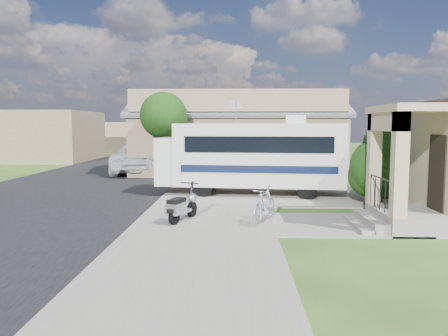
{
  "coord_description": "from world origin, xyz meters",
  "views": [
    {
      "loc": [
        -0.04,
        -13.4,
        2.84
      ],
      "look_at": [
        -0.5,
        2.5,
        1.3
      ],
      "focal_mm": 35.0,
      "sensor_mm": 36.0,
      "label": 1
    }
  ],
  "objects_px": {
    "scooter": "(181,207)",
    "motorhome": "(252,155)",
    "van": "(152,151)",
    "shrub": "(382,165)",
    "bicycle": "(265,206)",
    "garden_hose": "(362,216)",
    "pickup_truck": "(136,159)"
  },
  "relations": [
    {
      "from": "shrub",
      "to": "scooter",
      "type": "height_order",
      "value": "shrub"
    },
    {
      "from": "shrub",
      "to": "bicycle",
      "type": "height_order",
      "value": "shrub"
    },
    {
      "from": "shrub",
      "to": "van",
      "type": "xyz_separation_m",
      "value": [
        -11.52,
        17.58,
        -0.53
      ]
    },
    {
      "from": "van",
      "to": "motorhome",
      "type": "bearing_deg",
      "value": -74.63
    },
    {
      "from": "bicycle",
      "to": "garden_hose",
      "type": "bearing_deg",
      "value": 35.52
    },
    {
      "from": "scooter",
      "to": "van",
      "type": "distance_m",
      "value": 21.01
    },
    {
      "from": "scooter",
      "to": "motorhome",
      "type": "bearing_deg",
      "value": 86.9
    },
    {
      "from": "pickup_truck",
      "to": "van",
      "type": "distance_m",
      "value": 6.8
    },
    {
      "from": "scooter",
      "to": "bicycle",
      "type": "xyz_separation_m",
      "value": [
        2.42,
        0.02,
        0.02
      ]
    },
    {
      "from": "scooter",
      "to": "garden_hose",
      "type": "height_order",
      "value": "scooter"
    },
    {
      "from": "garden_hose",
      "to": "pickup_truck",
      "type": "bearing_deg",
      "value": 127.34
    },
    {
      "from": "bicycle",
      "to": "garden_hose",
      "type": "height_order",
      "value": "bicycle"
    },
    {
      "from": "shrub",
      "to": "van",
      "type": "relative_size",
      "value": 0.44
    },
    {
      "from": "motorhome",
      "to": "pickup_truck",
      "type": "height_order",
      "value": "motorhome"
    },
    {
      "from": "motorhome",
      "to": "van",
      "type": "height_order",
      "value": "motorhome"
    },
    {
      "from": "motorhome",
      "to": "pickup_truck",
      "type": "bearing_deg",
      "value": 135.1
    },
    {
      "from": "scooter",
      "to": "pickup_truck",
      "type": "xyz_separation_m",
      "value": [
        -4.47,
        13.66,
        0.37
      ]
    },
    {
      "from": "shrub",
      "to": "garden_hose",
      "type": "xyz_separation_m",
      "value": [
        -1.28,
        -2.19,
        -1.39
      ]
    },
    {
      "from": "motorhome",
      "to": "van",
      "type": "relative_size",
      "value": 1.18
    },
    {
      "from": "pickup_truck",
      "to": "van",
      "type": "relative_size",
      "value": 0.95
    },
    {
      "from": "bicycle",
      "to": "garden_hose",
      "type": "distance_m",
      "value": 3.11
    },
    {
      "from": "scooter",
      "to": "pickup_truck",
      "type": "bearing_deg",
      "value": 127.72
    },
    {
      "from": "motorhome",
      "to": "bicycle",
      "type": "distance_m",
      "value": 5.49
    },
    {
      "from": "pickup_truck",
      "to": "van",
      "type": "height_order",
      "value": "van"
    },
    {
      "from": "van",
      "to": "garden_hose",
      "type": "xyz_separation_m",
      "value": [
        10.25,
        -19.77,
        -0.85
      ]
    },
    {
      "from": "motorhome",
      "to": "pickup_truck",
      "type": "distance_m",
      "value": 10.69
    },
    {
      "from": "bicycle",
      "to": "van",
      "type": "bearing_deg",
      "value": 132.85
    },
    {
      "from": "scooter",
      "to": "van",
      "type": "xyz_separation_m",
      "value": [
        -4.81,
        20.45,
        0.46
      ]
    },
    {
      "from": "motorhome",
      "to": "shrub",
      "type": "bearing_deg",
      "value": -23.63
    },
    {
      "from": "shrub",
      "to": "van",
      "type": "bearing_deg",
      "value": 123.24
    },
    {
      "from": "bicycle",
      "to": "van",
      "type": "distance_m",
      "value": 21.67
    },
    {
      "from": "shrub",
      "to": "pickup_truck",
      "type": "bearing_deg",
      "value": 136.01
    }
  ]
}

